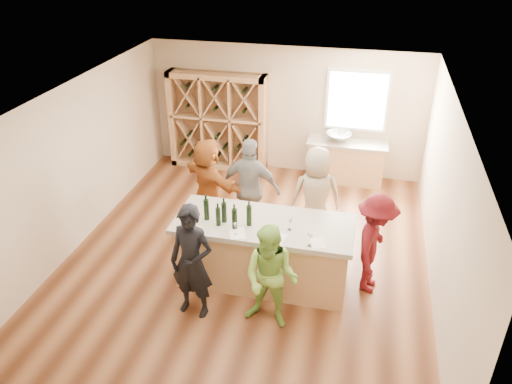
% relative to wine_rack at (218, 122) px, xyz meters
% --- Properties ---
extents(floor, '(6.00, 7.00, 0.10)m').
position_rel_wine_rack_xyz_m(floor, '(1.50, -3.27, -1.15)').
color(floor, brown).
rests_on(floor, ground).
extents(ceiling, '(6.00, 7.00, 0.10)m').
position_rel_wine_rack_xyz_m(ceiling, '(1.50, -3.27, 1.75)').
color(ceiling, white).
rests_on(ceiling, ground).
extents(wall_back, '(6.00, 0.10, 2.80)m').
position_rel_wine_rack_xyz_m(wall_back, '(1.50, 0.28, 0.30)').
color(wall_back, '#CBB293').
rests_on(wall_back, ground).
extents(wall_front, '(6.00, 0.10, 2.80)m').
position_rel_wine_rack_xyz_m(wall_front, '(1.50, -6.82, 0.30)').
color(wall_front, '#CBB293').
rests_on(wall_front, ground).
extents(wall_left, '(0.10, 7.00, 2.80)m').
position_rel_wine_rack_xyz_m(wall_left, '(-1.55, -3.27, 0.30)').
color(wall_left, '#CBB293').
rests_on(wall_left, ground).
extents(wall_right, '(0.10, 7.00, 2.80)m').
position_rel_wine_rack_xyz_m(wall_right, '(4.55, -3.27, 0.30)').
color(wall_right, '#CBB293').
rests_on(wall_right, ground).
extents(window_frame, '(1.30, 0.06, 1.30)m').
position_rel_wine_rack_xyz_m(window_frame, '(3.00, 0.20, 0.65)').
color(window_frame, white).
rests_on(window_frame, wall_back).
extents(window_pane, '(1.18, 0.01, 1.18)m').
position_rel_wine_rack_xyz_m(window_pane, '(3.00, 0.17, 0.65)').
color(window_pane, white).
rests_on(window_pane, wall_back).
extents(wine_rack, '(2.20, 0.45, 2.20)m').
position_rel_wine_rack_xyz_m(wine_rack, '(0.00, 0.00, 0.00)').
color(wine_rack, tan).
rests_on(wine_rack, floor).
extents(back_counter_base, '(1.60, 0.58, 0.86)m').
position_rel_wine_rack_xyz_m(back_counter_base, '(2.90, -0.07, -0.67)').
color(back_counter_base, tan).
rests_on(back_counter_base, floor).
extents(back_counter_top, '(1.70, 0.62, 0.06)m').
position_rel_wine_rack_xyz_m(back_counter_top, '(2.90, -0.07, -0.21)').
color(back_counter_top, '#A39885').
rests_on(back_counter_top, back_counter_base).
extents(sink, '(0.54, 0.54, 0.19)m').
position_rel_wine_rack_xyz_m(sink, '(2.70, -0.07, -0.09)').
color(sink, silver).
rests_on(sink, back_counter_top).
extents(faucet, '(0.02, 0.02, 0.30)m').
position_rel_wine_rack_xyz_m(faucet, '(2.70, 0.11, -0.03)').
color(faucet, silver).
rests_on(faucet, back_counter_top).
extents(tasting_counter_base, '(2.60, 1.00, 1.00)m').
position_rel_wine_rack_xyz_m(tasting_counter_base, '(1.91, -3.83, -0.60)').
color(tasting_counter_base, tan).
rests_on(tasting_counter_base, floor).
extents(tasting_counter_top, '(2.72, 1.12, 0.08)m').
position_rel_wine_rack_xyz_m(tasting_counter_top, '(1.91, -3.83, -0.06)').
color(tasting_counter_top, '#A39885').
rests_on(tasting_counter_top, tasting_counter_base).
extents(wine_bottle_a, '(0.10, 0.10, 0.34)m').
position_rel_wine_rack_xyz_m(wine_bottle_a, '(1.04, -3.95, 0.15)').
color(wine_bottle_a, black).
rests_on(wine_bottle_a, tasting_counter_top).
extents(wine_bottle_b, '(0.08, 0.08, 0.29)m').
position_rel_wine_rack_xyz_m(wine_bottle_b, '(1.26, -4.06, 0.12)').
color(wine_bottle_b, black).
rests_on(wine_bottle_b, tasting_counter_top).
extents(wine_bottle_c, '(0.10, 0.10, 0.32)m').
position_rel_wine_rack_xyz_m(wine_bottle_c, '(1.32, -3.95, 0.14)').
color(wine_bottle_c, black).
rests_on(wine_bottle_c, tasting_counter_top).
extents(wine_bottle_d, '(0.09, 0.09, 0.32)m').
position_rel_wine_rack_xyz_m(wine_bottle_d, '(1.52, -4.09, 0.14)').
color(wine_bottle_d, black).
rests_on(wine_bottle_d, tasting_counter_top).
extents(wine_bottle_e, '(0.10, 0.10, 0.32)m').
position_rel_wine_rack_xyz_m(wine_bottle_e, '(1.70, -3.96, 0.14)').
color(wine_bottle_e, black).
rests_on(wine_bottle_e, tasting_counter_top).
extents(wine_glass_a, '(0.08, 0.08, 0.19)m').
position_rel_wine_rack_xyz_m(wine_glass_a, '(1.58, -4.25, 0.07)').
color(wine_glass_a, white).
rests_on(wine_glass_a, tasting_counter_top).
extents(wine_glass_b, '(0.07, 0.07, 0.18)m').
position_rel_wine_rack_xyz_m(wine_glass_b, '(2.10, -4.32, 0.07)').
color(wine_glass_b, white).
rests_on(wine_glass_b, tasting_counter_top).
extents(wine_glass_c, '(0.09, 0.09, 0.20)m').
position_rel_wine_rack_xyz_m(wine_glass_c, '(2.66, -4.29, 0.08)').
color(wine_glass_c, white).
rests_on(wine_glass_c, tasting_counter_top).
extents(wine_glass_d, '(0.07, 0.07, 0.19)m').
position_rel_wine_rack_xyz_m(wine_glass_d, '(2.32, -3.95, 0.08)').
color(wine_glass_d, white).
rests_on(wine_glass_d, tasting_counter_top).
extents(tasting_menu_a, '(0.31, 0.36, 0.00)m').
position_rel_wine_rack_xyz_m(tasting_menu_a, '(1.59, -4.22, -0.02)').
color(tasting_menu_a, white).
rests_on(tasting_menu_a, tasting_counter_top).
extents(tasting_menu_b, '(0.26, 0.32, 0.00)m').
position_rel_wine_rack_xyz_m(tasting_menu_b, '(2.20, -4.21, -0.02)').
color(tasting_menu_b, white).
rests_on(tasting_menu_b, tasting_counter_top).
extents(tasting_menu_c, '(0.29, 0.33, 0.00)m').
position_rel_wine_rack_xyz_m(tasting_menu_c, '(2.76, -4.20, -0.02)').
color(tasting_menu_c, white).
rests_on(tasting_menu_c, tasting_counter_top).
extents(person_near_left, '(0.70, 0.55, 1.77)m').
position_rel_wine_rack_xyz_m(person_near_left, '(1.08, -4.79, -0.21)').
color(person_near_left, black).
rests_on(person_near_left, floor).
extents(person_near_right, '(0.83, 0.54, 1.60)m').
position_rel_wine_rack_xyz_m(person_near_right, '(2.21, -4.77, -0.30)').
color(person_near_right, '#8CC64C').
rests_on(person_near_right, floor).
extents(person_server, '(0.64, 1.12, 1.64)m').
position_rel_wine_rack_xyz_m(person_server, '(3.56, -3.65, -0.28)').
color(person_server, '#590F14').
rests_on(person_server, floor).
extents(person_far_mid, '(1.12, 0.64, 1.84)m').
position_rel_wine_rack_xyz_m(person_far_mid, '(1.38, -2.55, -0.18)').
color(person_far_mid, slate).
rests_on(person_far_mid, floor).
extents(person_far_right, '(0.99, 0.77, 1.79)m').
position_rel_wine_rack_xyz_m(person_far_right, '(2.53, -2.52, -0.21)').
color(person_far_right, gray).
rests_on(person_far_right, floor).
extents(person_far_left, '(1.63, 1.35, 1.70)m').
position_rel_wine_rack_xyz_m(person_far_left, '(0.55, -2.39, -0.25)').
color(person_far_left, '#994C19').
rests_on(person_far_left, floor).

